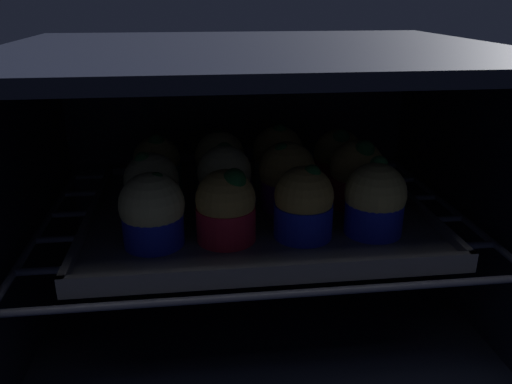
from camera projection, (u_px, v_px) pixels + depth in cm
name	position (u px, v px, depth cm)	size (l,w,h in cm)	color
oven_cavity	(251.00, 181.00, 69.95)	(59.00, 47.00, 37.00)	black
oven_rack	(255.00, 216.00, 67.25)	(54.80, 42.00, 0.80)	#444756
baking_tray	(256.00, 213.00, 65.67)	(41.89, 33.42, 2.20)	#4C4C51
muffin_row0_col0	(152.00, 212.00, 55.04)	(7.13, 7.13, 8.30)	#1928B7
muffin_row0_col1	(226.00, 207.00, 56.01)	(6.66, 6.66, 8.65)	red
muffin_row0_col2	(304.00, 204.00, 56.87)	(6.67, 6.67, 8.64)	#1928B7
muffin_row0_col3	(375.00, 201.00, 57.78)	(7.01, 7.01, 8.82)	#1928B7
muffin_row1_col0	(152.00, 187.00, 62.50)	(6.76, 6.76, 8.33)	silver
muffin_row1_col1	(225.00, 180.00, 63.49)	(6.77, 6.77, 8.80)	#7A238C
muffin_row1_col2	(287.00, 177.00, 64.76)	(7.23, 7.23, 8.77)	#7A238C
muffin_row1_col3	(356.00, 174.00, 65.37)	(6.88, 6.88, 9.13)	red
muffin_row2_col0	(157.00, 166.00, 70.51)	(6.66, 6.66, 8.25)	#0C8C84
muffin_row2_col1	(220.00, 162.00, 71.48)	(7.01, 7.01, 8.30)	#0C8C84
muffin_row2_col2	(278.00, 157.00, 72.41)	(7.21, 7.21, 9.04)	silver
muffin_row2_col3	(338.00, 159.00, 73.08)	(6.84, 6.84, 8.44)	red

